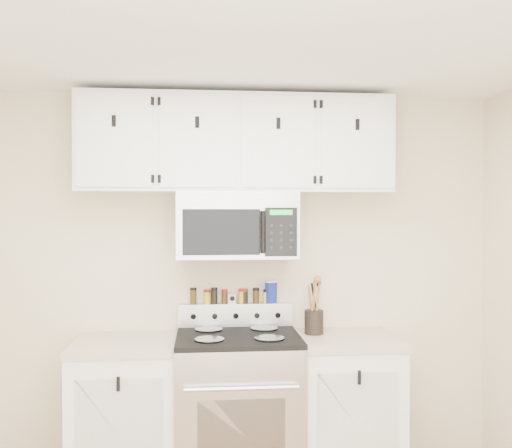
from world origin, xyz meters
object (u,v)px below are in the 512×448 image
Objects in this scene: microwave at (237,225)px; salt_canister at (271,292)px; utensil_crock at (314,320)px; range at (238,408)px.

microwave is 0.54m from salt_canister.
salt_canister is (-0.26, 0.17, 0.16)m from utensil_crock.
range is 1.15m from microwave.
microwave is 0.80m from utensil_crock.
utensil_crock is at bearing -1.47° from microwave.
range is at bearing -90.23° from microwave.
utensil_crock is (0.50, 0.11, 0.52)m from range.
microwave is at bearing -147.07° from salt_canister.
range is 7.33× the size of salt_canister.
microwave reaches higher than utensil_crock.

